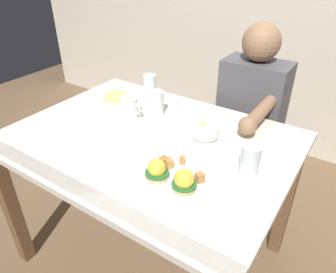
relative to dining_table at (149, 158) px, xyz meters
name	(u,v)px	position (x,y,z in m)	size (l,w,h in m)	color
ground_plane	(153,252)	(0.00, 0.00, -0.63)	(6.00, 6.00, 0.00)	brown
dining_table	(149,158)	(0.00, 0.00, 0.00)	(1.20, 0.90, 0.74)	silver
eggs_benedict_plate	(172,179)	(0.25, -0.21, 0.13)	(0.27, 0.27, 0.09)	white
fruit_bowl	(205,131)	(0.20, 0.14, 0.14)	(0.12, 0.12, 0.06)	white
coffee_mug	(130,106)	(-0.20, 0.11, 0.16)	(0.11, 0.08, 0.09)	white
fork	(191,114)	(0.05, 0.29, 0.11)	(0.05, 0.16, 0.00)	silver
water_glass_near	(157,105)	(-0.10, 0.20, 0.16)	(0.07, 0.07, 0.12)	silver
water_glass_far	(249,163)	(0.45, 0.00, 0.16)	(0.07, 0.07, 0.12)	silver
water_glass_extra	(150,87)	(-0.26, 0.36, 0.16)	(0.07, 0.07, 0.12)	silver
side_plate	(116,98)	(-0.37, 0.21, 0.12)	(0.20, 0.20, 0.04)	white
diner_person	(249,116)	(0.23, 0.60, 0.02)	(0.34, 0.54, 1.14)	#33333D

